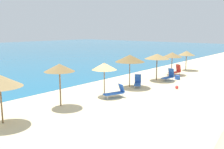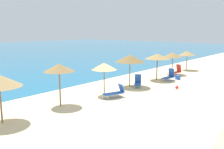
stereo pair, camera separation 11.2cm
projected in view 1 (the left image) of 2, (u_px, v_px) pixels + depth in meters
The scene contains 14 objects.
ground_plane at pixel (110, 98), 18.83m from camera, with size 160.00×160.00×0.00m, color beige.
beach_umbrella_2 at pixel (0, 81), 13.38m from camera, with size 2.41×2.41×2.70m.
beach_umbrella_3 at pixel (59, 68), 16.45m from camera, with size 2.01×2.01×2.85m.
beach_umbrella_4 at pixel (104, 66), 19.15m from camera, with size 1.92×1.92×2.56m.
beach_umbrella_5 at pixel (130, 58), 22.10m from camera, with size 2.61×2.61×2.87m.
beach_umbrella_6 at pixel (157, 56), 25.15m from camera, with size 2.50×2.50×2.66m.
beach_umbrella_7 at pixel (172, 55), 28.30m from camera, with size 2.17×2.17×2.52m.
beach_umbrella_8 at pixel (187, 53), 31.43m from camera, with size 2.03×2.03×2.42m.
lounge_chair_0 at pixel (176, 71), 28.01m from camera, with size 1.66×0.89×1.21m.
lounge_chair_1 at pixel (169, 76), 25.25m from camera, with size 1.56×0.75×1.19m.
lounge_chair_2 at pixel (116, 92), 18.84m from camera, with size 1.73×1.09×1.00m.
lounge_chair_3 at pixel (138, 82), 22.36m from camera, with size 1.45×1.19×1.11m.
beach_ball at pixel (177, 87), 21.71m from camera, with size 0.29×0.29×0.29m, color red.
cooler_box at pixel (177, 77), 25.80m from camera, with size 0.43×0.38×0.43m, color blue.
Camera 1 is at (-13.92, -11.77, 5.05)m, focal length 40.43 mm.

